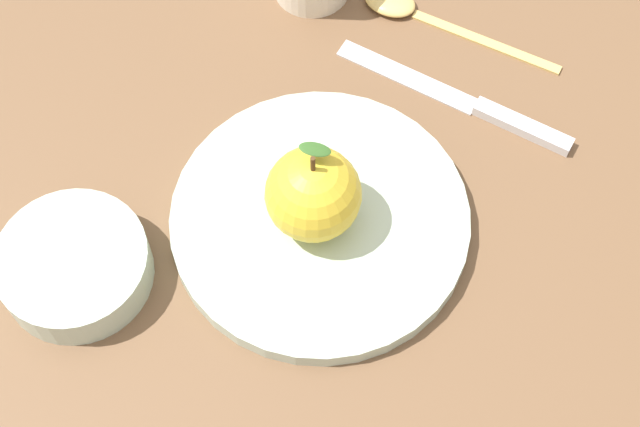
{
  "coord_description": "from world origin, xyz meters",
  "views": [
    {
      "loc": [
        -0.37,
        -0.03,
        0.68
      ],
      "look_at": [
        -0.02,
        0.02,
        0.02
      ],
      "focal_mm": 54.12,
      "sensor_mm": 36.0,
      "label": 1
    }
  ],
  "objects_px": {
    "dinner_plate": "(320,220)",
    "knife": "(474,105)",
    "spoon": "(413,11)",
    "apple": "(313,194)",
    "side_bowl": "(74,264)"
  },
  "relations": [
    {
      "from": "dinner_plate",
      "to": "apple",
      "type": "xyz_separation_m",
      "value": [
        -0.0,
        0.0,
        0.04
      ]
    },
    {
      "from": "dinner_plate",
      "to": "spoon",
      "type": "height_order",
      "value": "dinner_plate"
    },
    {
      "from": "apple",
      "to": "side_bowl",
      "type": "xyz_separation_m",
      "value": [
        -0.07,
        0.17,
        -0.03
      ]
    },
    {
      "from": "dinner_plate",
      "to": "side_bowl",
      "type": "relative_size",
      "value": 2.03
    },
    {
      "from": "knife",
      "to": "spoon",
      "type": "relative_size",
      "value": 1.13
    },
    {
      "from": "side_bowl",
      "to": "knife",
      "type": "bearing_deg",
      "value": -55.03
    },
    {
      "from": "dinner_plate",
      "to": "knife",
      "type": "relative_size",
      "value": 1.13
    },
    {
      "from": "spoon",
      "to": "apple",
      "type": "bearing_deg",
      "value": 166.46
    },
    {
      "from": "side_bowl",
      "to": "spoon",
      "type": "distance_m",
      "value": 0.37
    },
    {
      "from": "apple",
      "to": "spoon",
      "type": "height_order",
      "value": "apple"
    },
    {
      "from": "apple",
      "to": "knife",
      "type": "distance_m",
      "value": 0.18
    },
    {
      "from": "apple",
      "to": "side_bowl",
      "type": "distance_m",
      "value": 0.19
    },
    {
      "from": "knife",
      "to": "spoon",
      "type": "xyz_separation_m",
      "value": [
        0.09,
        0.06,
        0.0
      ]
    },
    {
      "from": "knife",
      "to": "dinner_plate",
      "type": "bearing_deg",
      "value": 139.45
    },
    {
      "from": "apple",
      "to": "dinner_plate",
      "type": "bearing_deg",
      "value": -64.99
    }
  ]
}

